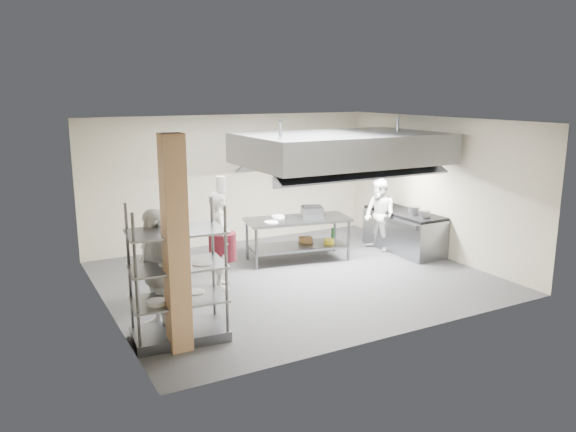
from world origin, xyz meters
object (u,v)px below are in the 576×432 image
cooking_range (404,232)px  chef_plating (155,271)px  chef_line (379,215)px  island (298,239)px  griddle (312,212)px  pass_rack (178,273)px  chef_head (220,240)px  stockpot (414,210)px

cooking_range → chef_plating: bearing=-164.8°
chef_line → chef_plating: bearing=-74.1°
island → griddle: size_ratio=4.93×
pass_rack → chef_plating: pass_rack is taller
cooking_range → griddle: 2.26m
pass_rack → chef_head: bearing=57.9°
island → chef_plating: chef_plating is taller
chef_head → chef_plating: 2.05m
stockpot → pass_rack: bearing=-163.2°
stockpot → griddle: bearing=159.3°
pass_rack → griddle: bearing=39.6°
chef_line → stockpot: size_ratio=6.47×
island → chef_line: (1.98, -0.22, 0.35)m
island → chef_line: chef_line is taller
pass_rack → chef_head: size_ratio=1.12×
cooking_range → stockpot: 0.65m
pass_rack → island: bearing=42.4°
cooking_range → chef_line: 0.68m
chef_line → griddle: chef_line is taller
island → stockpot: size_ratio=8.73×
cooking_range → chef_line: (-0.48, 0.28, 0.39)m
island → cooking_range: bearing=-1.4°
pass_rack → griddle: pass_rack is taller
pass_rack → chef_plating: bearing=120.0°
island → chef_plating: size_ratio=1.16×
chef_line → stockpot: 0.78m
island → chef_plating: 4.25m
stockpot → cooking_range: bearing=86.6°
island → chef_plating: bearing=-139.2°
island → chef_head: 2.27m
griddle → stockpot: bearing=-0.9°
island → pass_rack: (-3.42, -2.59, 0.55)m
cooking_range → chef_head: 4.56m
chef_plating → griddle: 4.49m
island → pass_rack: pass_rack is taller
pass_rack → chef_line: pass_rack is taller
island → chef_head: size_ratio=1.22×
pass_rack → cooking_range: bearing=24.9°
stockpot → chef_line: bearing=127.3°
chef_line → griddle: size_ratio=3.65×
island → cooking_range: 2.51m
cooking_range → stockpot: stockpot is taller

